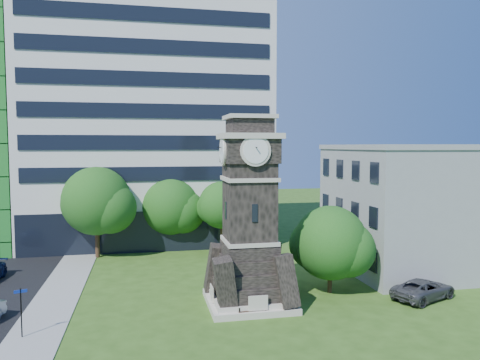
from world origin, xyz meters
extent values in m
plane|color=#2F5117|center=(0.00, 0.00, 0.00)|extent=(160.00, 160.00, 0.00)
cube|color=gray|center=(-9.50, 5.00, 0.03)|extent=(3.00, 70.00, 0.06)
cube|color=beige|center=(3.00, 2.00, 0.20)|extent=(5.40, 5.40, 0.40)
cube|color=beige|center=(3.00, 2.00, 0.55)|extent=(4.80, 4.80, 0.30)
cube|color=black|center=(3.00, 2.00, 7.20)|extent=(3.00, 3.00, 6.40)
cube|color=beige|center=(3.00, 2.00, 4.20)|extent=(3.25, 3.25, 0.25)
cube|color=beige|center=(3.00, 2.00, 8.20)|extent=(3.25, 3.25, 0.25)
cube|color=black|center=(3.00, 0.48, 6.20)|extent=(0.35, 0.08, 1.10)
cube|color=black|center=(3.00, 2.00, 10.00)|extent=(3.30, 3.30, 1.60)
cube|color=beige|center=(3.00, 2.00, 10.90)|extent=(3.70, 3.70, 0.35)
cylinder|color=white|center=(3.00, 0.23, 10.00)|extent=(1.56, 0.06, 1.56)
cylinder|color=white|center=(1.23, 2.00, 10.00)|extent=(0.06, 1.56, 1.56)
cube|color=black|center=(3.00, 2.00, 11.50)|extent=(2.60, 2.60, 0.90)
cube|color=beige|center=(3.00, 2.00, 12.10)|extent=(3.00, 3.00, 0.25)
cube|color=silver|center=(-3.00, 26.00, 14.00)|extent=(25.00, 15.00, 28.00)
cube|color=black|center=(-3.00, 18.80, 2.00)|extent=(24.50, 0.80, 4.00)
cube|color=#929597|center=(20.00, 8.00, 5.00)|extent=(15.00, 12.00, 10.00)
cube|color=#929597|center=(20.00, 8.00, 10.20)|extent=(15.20, 12.20, 0.40)
imported|color=#47474B|center=(14.72, 0.63, 0.68)|extent=(5.37, 3.99, 1.35)
cube|color=black|center=(1.85, -0.23, 0.33)|extent=(0.06, 0.43, 0.67)
cube|color=black|center=(3.47, -0.23, 0.33)|extent=(0.06, 0.43, 0.67)
cube|color=#321A11|center=(2.66, -0.23, 0.43)|extent=(1.72, 0.46, 0.04)
cube|color=#321A11|center=(2.66, -0.02, 0.70)|extent=(1.72, 0.04, 0.38)
cylinder|color=black|center=(-10.12, -0.78, 1.36)|extent=(0.07, 0.07, 2.72)
cube|color=#0D3992|center=(-10.12, -0.78, 2.56)|extent=(0.65, 0.04, 0.16)
cylinder|color=#332114|center=(-7.90, 17.36, 1.52)|extent=(0.41, 0.41, 3.05)
sphere|color=#225519|center=(-7.90, 17.36, 5.25)|extent=(6.29, 6.29, 6.29)
sphere|color=#225519|center=(-6.64, 16.73, 4.66)|extent=(4.71, 4.71, 4.71)
sphere|color=#225519|center=(-9.00, 18.15, 4.91)|extent=(4.40, 4.40, 4.40)
cylinder|color=#332114|center=(-1.07, 19.52, 1.26)|extent=(0.38, 0.38, 2.53)
sphere|color=#1E5419|center=(-1.07, 19.52, 4.36)|extent=(5.89, 5.89, 5.89)
sphere|color=#1E5419|center=(0.11, 18.93, 3.86)|extent=(4.42, 4.42, 4.42)
sphere|color=#1E5419|center=(-2.10, 20.26, 4.08)|extent=(4.12, 4.12, 4.12)
cylinder|color=#332114|center=(3.64, 16.57, 1.36)|extent=(0.38, 0.38, 2.72)
sphere|color=#1D5418|center=(3.64, 16.57, 4.68)|extent=(4.51, 4.51, 4.51)
sphere|color=#1D5418|center=(4.54, 16.12, 4.15)|extent=(3.38, 3.38, 3.38)
sphere|color=#1D5418|center=(2.85, 17.13, 4.38)|extent=(3.15, 3.15, 3.15)
cylinder|color=#332114|center=(9.09, 3.25, 1.03)|extent=(0.32, 0.32, 2.06)
sphere|color=#215B1B|center=(9.09, 3.25, 3.54)|extent=(5.18, 5.18, 5.18)
sphere|color=#215B1B|center=(10.13, 2.73, 3.14)|extent=(3.89, 3.89, 3.89)
sphere|color=#215B1B|center=(8.19, 3.90, 3.32)|extent=(3.63, 3.63, 3.63)
camera|label=1|loc=(-3.57, -27.01, 10.30)|focal=35.00mm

